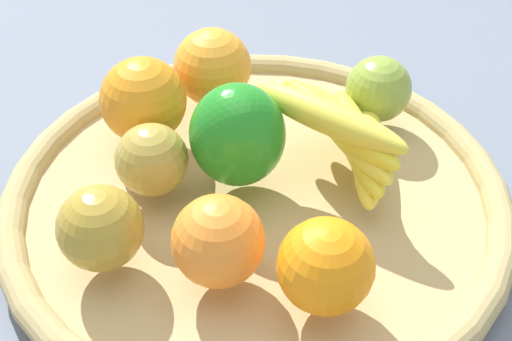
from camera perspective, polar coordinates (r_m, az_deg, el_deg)
The scene contains 11 objects.
ground_plane at distance 0.71m, azimuth 0.00°, elevation -3.46°, with size 2.40×2.40×0.00m, color slate.
basket at distance 0.70m, azimuth 0.00°, elevation -2.40°, with size 0.47×0.47×0.04m.
orange_3 at distance 0.77m, azimuth -3.32°, elevation 7.84°, with size 0.08×0.08×0.08m, color orange.
apple_2 at distance 0.67m, azimuth -7.90°, elevation 0.82°, with size 0.07×0.07×0.07m, color #AB913A.
bell_pepper at distance 0.66m, azimuth -1.41°, elevation 2.69°, with size 0.09×0.08×0.10m, color #218922.
apple_0 at distance 0.61m, azimuth -11.70°, elevation -4.28°, with size 0.07×0.07×0.07m, color #A9882C.
banana_bunch at distance 0.68m, azimuth 6.98°, elevation 2.84°, with size 0.16×0.15×0.08m.
orange_0 at distance 0.73m, azimuth -8.54°, elevation 5.29°, with size 0.08×0.08×0.08m, color orange.
apple_1 at distance 0.76m, azimuth 9.25°, elevation 6.12°, with size 0.07×0.07×0.07m, color olive.
orange_2 at distance 0.58m, azimuth -2.88°, elevation -5.36°, with size 0.07×0.07×0.07m, color orange.
orange_1 at distance 0.57m, azimuth 5.30°, elevation -7.22°, with size 0.07×0.07×0.07m, color orange.
Camera 1 is at (0.46, -0.21, 0.50)m, focal length 52.86 mm.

